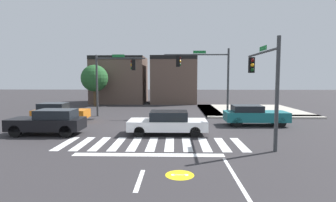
{
  "coord_description": "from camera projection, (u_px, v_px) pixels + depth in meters",
  "views": [
    {
      "loc": [
        1.19,
        -18.31,
        3.45
      ],
      "look_at": [
        0.69,
        0.99,
        1.79
      ],
      "focal_mm": 28.83,
      "sensor_mm": 36.0,
      "label": 1
    }
  ],
  "objects": [
    {
      "name": "ground_plane",
      "position": [
        158.0,
        128.0,
        18.57
      ],
      "size": [
        120.0,
        120.0,
        0.0
      ],
      "primitive_type": "plane",
      "color": "#302D30"
    },
    {
      "name": "crosswalk_near",
      "position": [
        152.0,
        144.0,
        14.08
      ],
      "size": [
        9.58,
        2.99,
        0.01
      ],
      "color": "silver",
      "rests_on": "ground_plane"
    },
    {
      "name": "bike_detector_marking",
      "position": [
        180.0,
        175.0,
        9.58
      ],
      "size": [
        1.03,
        1.03,
        0.01
      ],
      "color": "yellow",
      "rests_on": "ground_plane"
    },
    {
      "name": "curb_corner_northeast",
      "position": [
        246.0,
        111.0,
        27.72
      ],
      "size": [
        10.0,
        10.6,
        0.15
      ],
      "color": "#B2AA9E",
      "rests_on": "ground_plane"
    },
    {
      "name": "storefront_row",
      "position": [
        141.0,
        80.0,
        37.36
      ],
      "size": [
        14.02,
        6.79,
        6.33
      ],
      "color": "brown",
      "rests_on": "ground_plane"
    },
    {
      "name": "traffic_signal_northwest",
      "position": [
        114.0,
        74.0,
        23.9
      ],
      "size": [
        4.44,
        0.32,
        5.5
      ],
      "color": "#383A3D",
      "rests_on": "ground_plane"
    },
    {
      "name": "traffic_signal_southeast",
      "position": [
        264.0,
        74.0,
        14.29
      ],
      "size": [
        0.32,
        5.0,
        5.36
      ],
      "rotation": [
        0.0,
        0.0,
        1.57
      ],
      "color": "#383A3D",
      "rests_on": "ground_plane"
    },
    {
      "name": "traffic_signal_northeast",
      "position": [
        206.0,
        70.0,
        23.45
      ],
      "size": [
        5.66,
        0.32,
        5.99
      ],
      "rotation": [
        0.0,
        0.0,
        3.14
      ],
      "color": "#383A3D",
      "rests_on": "ground_plane"
    },
    {
      "name": "car_teal",
      "position": [
        254.0,
        115.0,
        19.54
      ],
      "size": [
        4.44,
        1.8,
        1.46
      ],
      "color": "#196B70",
      "rests_on": "ground_plane"
    },
    {
      "name": "car_black",
      "position": [
        49.0,
        122.0,
        16.33
      ],
      "size": [
        4.37,
        1.75,
        1.54
      ],
      "rotation": [
        0.0,
        0.0,
        3.14
      ],
      "color": "black",
      "rests_on": "ground_plane"
    },
    {
      "name": "car_orange",
      "position": [
        59.0,
        112.0,
        21.16
      ],
      "size": [
        4.12,
        1.77,
        1.48
      ],
      "color": "orange",
      "rests_on": "ground_plane"
    },
    {
      "name": "car_white",
      "position": [
        168.0,
        123.0,
        16.52
      ],
      "size": [
        4.77,
        1.94,
        1.42
      ],
      "rotation": [
        0.0,
        0.0,
        3.14
      ],
      "color": "white",
      "rests_on": "ground_plane"
    },
    {
      "name": "roadside_tree",
      "position": [
        95.0,
        78.0,
        32.44
      ],
      "size": [
        3.22,
        3.22,
        5.01
      ],
      "color": "#4C3823",
      "rests_on": "ground_plane"
    }
  ]
}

